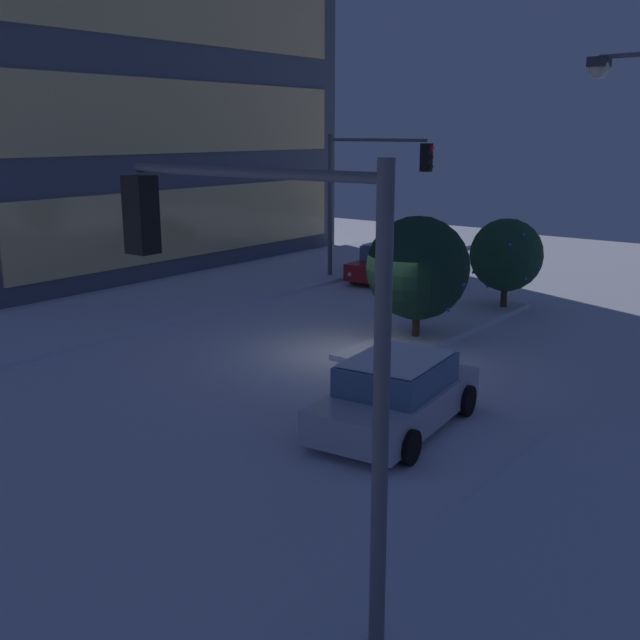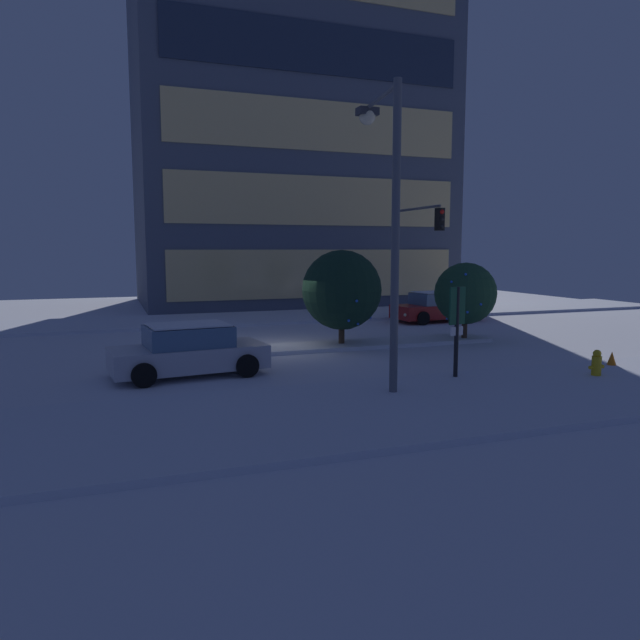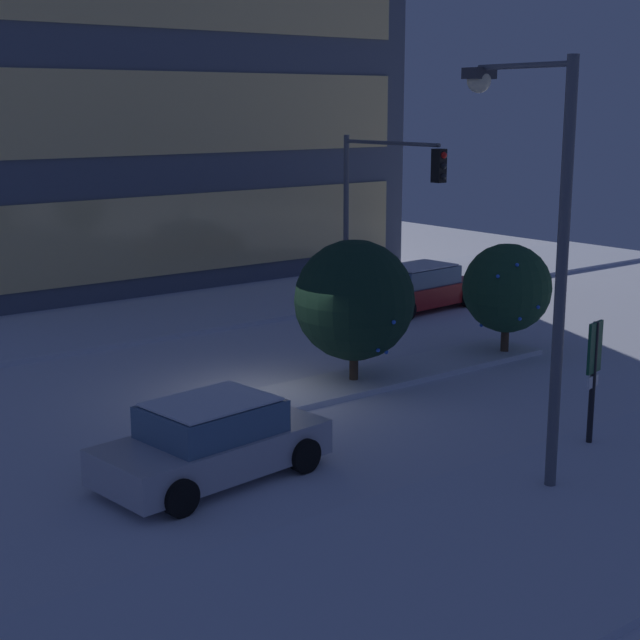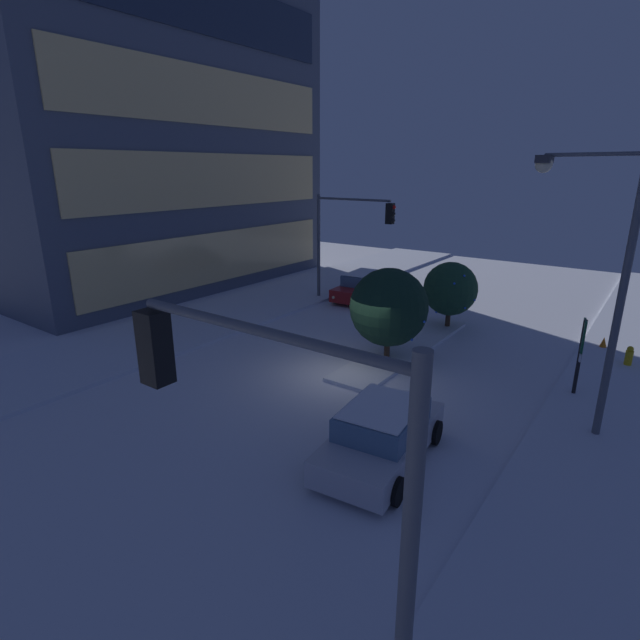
% 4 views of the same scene
% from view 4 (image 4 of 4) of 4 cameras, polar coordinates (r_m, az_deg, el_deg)
% --- Properties ---
extents(ground, '(52.00, 52.00, 0.00)m').
position_cam_4_polar(ground, '(17.50, 3.05, -6.40)').
color(ground, silver).
extents(curb_strip_near, '(52.00, 5.20, 0.14)m').
position_cam_4_polar(curb_strip_near, '(15.19, 33.42, -13.14)').
color(curb_strip_near, silver).
rests_on(curb_strip_near, ground).
extents(curb_strip_far, '(52.00, 5.20, 0.14)m').
position_cam_4_polar(curb_strip_far, '(23.21, -15.74, -0.78)').
color(curb_strip_far, silver).
rests_on(curb_strip_far, ground).
extents(median_strip, '(9.00, 1.80, 0.14)m').
position_cam_4_polar(median_strip, '(20.06, 9.96, -3.24)').
color(median_strip, silver).
rests_on(median_strip, ground).
extents(office_tower_main, '(19.71, 11.71, 25.64)m').
position_cam_4_polar(office_tower_main, '(33.68, -20.29, 26.31)').
color(office_tower_main, '#4C5466').
rests_on(office_tower_main, ground).
extents(car_near, '(4.56, 2.49, 1.49)m').
position_cam_4_polar(car_near, '(12.52, 7.27, -13.19)').
color(car_near, '#B7B7C1').
rests_on(car_near, ground).
extents(car_far, '(4.84, 2.33, 1.49)m').
position_cam_4_polar(car_far, '(27.45, 5.15, 3.98)').
color(car_far, maroon).
rests_on(car_far, ground).
extents(traffic_light_corner_near_left, '(0.32, 4.11, 5.62)m').
position_cam_4_polar(traffic_light_corner_near_left, '(5.70, -5.14, -15.98)').
color(traffic_light_corner_near_left, '#565960').
rests_on(traffic_light_corner_near_left, ground).
extents(traffic_light_corner_far_right, '(0.32, 4.71, 5.73)m').
position_cam_4_polar(traffic_light_corner_far_right, '(25.82, 3.34, 10.67)').
color(traffic_light_corner_far_right, '#565960').
rests_on(traffic_light_corner_far_right, ground).
extents(street_lamp_arched, '(0.66, 2.61, 7.53)m').
position_cam_4_polar(street_lamp_arched, '(14.25, 29.74, 6.46)').
color(street_lamp_arched, '#565960').
rests_on(street_lamp_arched, ground).
extents(fire_hydrant, '(0.48, 0.26, 0.86)m').
position_cam_4_polar(fire_hydrant, '(21.14, 32.51, -3.74)').
color(fire_hydrant, gold).
rests_on(fire_hydrant, ground).
extents(parking_info_sign, '(0.55, 0.18, 2.60)m').
position_cam_4_polar(parking_info_sign, '(17.26, 28.31, -2.99)').
color(parking_info_sign, black).
rests_on(parking_info_sign, ground).
extents(decorated_tree_median, '(2.40, 2.42, 3.09)m').
position_cam_4_polar(decorated_tree_median, '(22.54, 15.05, 3.55)').
color(decorated_tree_median, '#473323').
rests_on(decorated_tree_median, ground).
extents(decorated_tree_left_of_median, '(2.93, 2.96, 3.58)m').
position_cam_4_polar(decorated_tree_left_of_median, '(18.19, 8.08, 1.48)').
color(decorated_tree_left_of_median, '#473323').
rests_on(decorated_tree_left_of_median, ground).
extents(construction_cone, '(0.36, 0.36, 0.55)m').
position_cam_4_polar(construction_cone, '(22.74, 30.32, -2.41)').
color(construction_cone, orange).
rests_on(construction_cone, ground).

